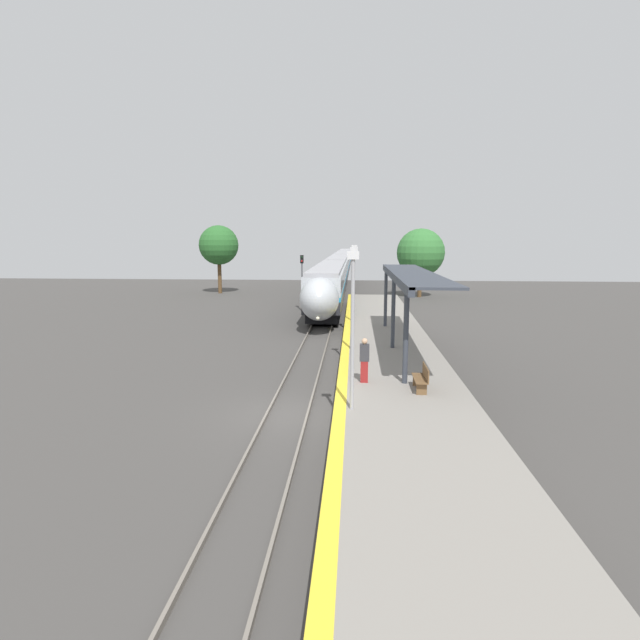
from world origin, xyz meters
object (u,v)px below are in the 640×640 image
at_px(platform_bench, 422,378).
at_px(person_waiting, 364,360).
at_px(railway_signal, 302,277).
at_px(train, 340,265).
at_px(lamppost_mid, 354,292).
at_px(lamppost_far, 354,278).
at_px(lamppost_near, 352,320).

relative_size(platform_bench, person_waiting, 0.85).
bearing_deg(railway_signal, train, 86.43).
bearing_deg(platform_bench, train, 94.43).
xyz_separation_m(train, person_waiting, (2.73, -60.73, -0.50)).
xyz_separation_m(platform_bench, lamppost_mid, (-2.50, 6.34, 2.41)).
height_order(platform_bench, person_waiting, person_waiting).
relative_size(train, platform_bench, 66.67).
bearing_deg(lamppost_far, lamppost_near, -90.00).
xyz_separation_m(railway_signal, lamppost_near, (4.53, -27.72, 0.78)).
bearing_deg(person_waiting, lamppost_near, -98.30).
bearing_deg(lamppost_mid, lamppost_near, -90.00).
relative_size(person_waiting, lamppost_near, 0.34).
height_order(lamppost_mid, lamppost_far, same).
relative_size(platform_bench, lamppost_far, 0.29).
relative_size(lamppost_near, lamppost_mid, 1.00).
distance_m(train, platform_bench, 61.80).
relative_size(railway_signal, lamppost_near, 0.98).
relative_size(platform_bench, lamppost_near, 0.29).
height_order(railway_signal, lamppost_near, lamppost_near).
bearing_deg(train, person_waiting, -87.43).
bearing_deg(person_waiting, lamppost_far, 91.84).
bearing_deg(train, platform_bench, -85.57).
bearing_deg(lamppost_mid, railway_signal, 103.28).
distance_m(train, person_waiting, 60.79).
bearing_deg(lamppost_near, lamppost_mid, 90.00).
bearing_deg(lamppost_far, platform_bench, -80.48).
height_order(lamppost_near, lamppost_far, same).
relative_size(train, railway_signal, 19.80).
bearing_deg(lamppost_near, lamppost_far, 90.00).
bearing_deg(lamppost_near, platform_bench, 41.35).
relative_size(platform_bench, lamppost_mid, 0.29).
distance_m(railway_signal, lamppost_near, 28.10).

